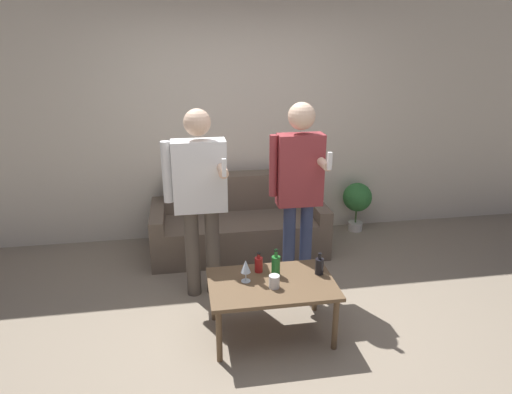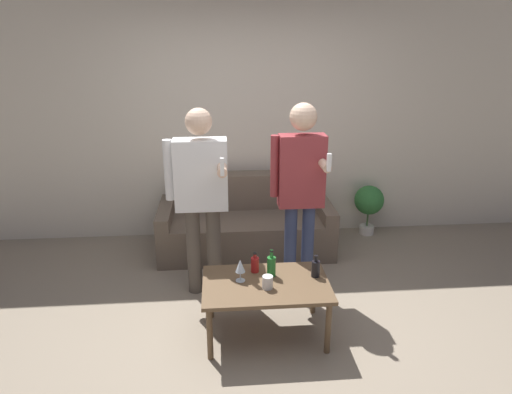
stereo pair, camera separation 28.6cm
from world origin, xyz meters
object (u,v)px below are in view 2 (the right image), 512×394
Objects in this scene: coffee_table at (266,289)px; person_standing_right at (301,184)px; bottle_orange at (271,266)px; couch at (246,224)px; person_standing_left at (201,190)px.

coffee_table is 0.56× the size of person_standing_right.
bottle_orange is at bearing 63.21° from coffee_table.
coffee_table is at bearing -87.77° from couch.
coffee_table is 0.18m from bottle_orange.
person_standing_left is (-0.49, 0.69, 0.57)m from coffee_table.
bottle_orange is 0.13× the size of person_standing_left.
bottle_orange is at bearing -85.57° from couch.
bottle_orange is (0.11, -1.45, 0.26)m from couch.
person_standing_right is at bearing -65.23° from couch.
couch is at bearing 94.43° from bottle_orange.
person_standing_right is at bearing 60.71° from coffee_table.
coffee_table is 4.36× the size of bottle_orange.
person_standing_left is (-0.54, 0.59, 0.44)m from bottle_orange.
coffee_table is 0.57× the size of person_standing_left.
person_standing_right is (0.31, 0.54, 0.48)m from bottle_orange.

